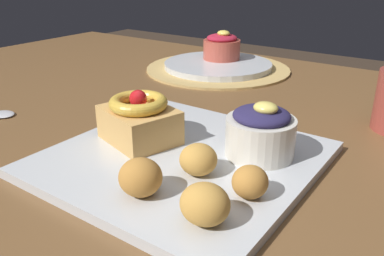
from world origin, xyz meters
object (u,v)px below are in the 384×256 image
fritter_front (205,204)px  back_plate (218,65)px  berry_ramekin (261,132)px  fritter_back (250,182)px  fritter_extra (198,159)px  back_ramekin (222,46)px  cake_slice (139,119)px  fritter_middle (141,177)px  front_plate (183,159)px

fritter_front → back_plate: 0.59m
berry_ramekin → fritter_back: size_ratio=2.21×
berry_ramekin → fritter_front: size_ratio=1.79×
fritter_extra → back_ramekin: back_ramekin is taller
cake_slice → fritter_middle: size_ratio=2.49×
cake_slice → back_plate: 0.43m
fritter_middle → back_plate: (-0.22, 0.51, -0.02)m
berry_ramekin → fritter_extra: berry_ramekin is taller
fritter_front → fritter_extra: fritter_front is taller
back_ramekin → fritter_front: bearing=-60.0°
fritter_middle → back_plate: 0.56m
front_plate → back_ramekin: bearing=115.9°
fritter_extra → back_plate: bearing=119.4°
cake_slice → fritter_extra: 0.12m
front_plate → fritter_back: bearing=-18.6°
front_plate → back_plate: 0.46m
fritter_back → back_ramekin: back_ramekin is taller
fritter_back → fritter_extra: (-0.07, 0.01, 0.00)m
fritter_front → fritter_middle: bearing=178.3°
cake_slice → back_ramekin: 0.47m
berry_ramekin → fritter_middle: (-0.06, -0.15, -0.01)m
fritter_extra → front_plate: bearing=146.6°
fritter_middle → fritter_back: bearing=33.0°
cake_slice → fritter_back: bearing=-12.2°
fritter_front → fritter_middle: (-0.08, 0.00, 0.00)m
front_plate → cake_slice: 0.08m
front_plate → back_ramekin: (-0.22, 0.45, 0.04)m
berry_ramekin → back_ramekin: (-0.29, 0.39, 0.00)m
front_plate → cake_slice: size_ratio=2.70×
berry_ramekin → fritter_front: 0.15m
fritter_middle → fritter_back: size_ratio=1.18×
front_plate → fritter_middle: (0.02, -0.10, 0.03)m
fritter_middle → back_plate: bearing=113.8°
fritter_extra → back_ramekin: size_ratio=0.49×
front_plate → fritter_back: 0.12m
fritter_front → back_plate: bearing=120.7°
berry_ramekin → fritter_extra: bearing=-112.8°
fritter_front → fritter_back: (0.01, 0.06, -0.00)m
fritter_middle → back_ramekin: back_ramekin is taller
fritter_middle → fritter_front: bearing=-1.7°
fritter_back → cake_slice: bearing=167.8°
fritter_back → back_plate: 0.55m
berry_ramekin → fritter_middle: size_ratio=1.87×
fritter_front → fritter_back: size_ratio=1.24×
front_plate → fritter_front: fritter_front is taller
front_plate → fritter_middle: fritter_middle is taller
front_plate → fritter_extra: fritter_extra is taller
fritter_middle → front_plate: bearing=101.5°
cake_slice → fritter_middle: 0.13m
berry_ramekin → fritter_back: bearing=-69.3°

